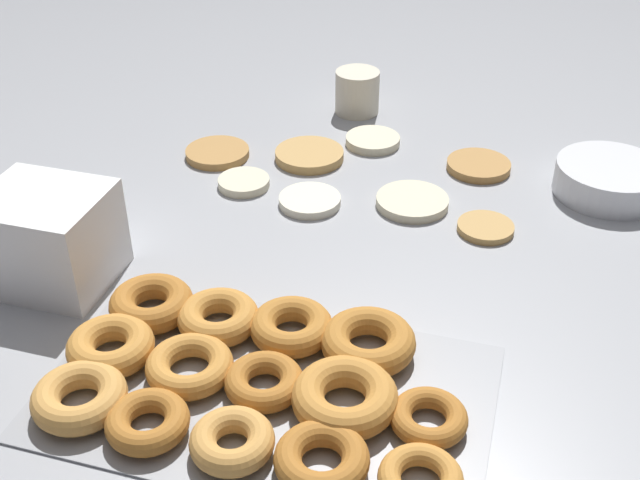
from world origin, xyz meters
TOP-DOWN VIEW (x-y plane):
  - ground_plane at (0.00, 0.00)m, footprint 3.00×3.00m
  - pancake_0 at (0.10, 0.06)m, footprint 0.11×0.11m
  - pancake_1 at (-0.09, 0.16)m, footprint 0.11×0.11m
  - pancake_2 at (0.19, 0.20)m, footprint 0.10×0.10m
  - pancake_3 at (-0.24, 0.13)m, footprint 0.11×0.11m
  - pancake_4 at (-0.05, 0.02)m, footprint 0.09×0.09m
  - pancake_5 at (0.22, 0.02)m, footprint 0.08×0.08m
  - pancake_6 at (-0.16, 0.04)m, footprint 0.08×0.08m
  - pancake_7 at (0.00, 0.24)m, footprint 0.09×0.09m
  - donut_tray at (0.00, -0.37)m, footprint 0.49×0.29m
  - batter_bowl at (0.39, 0.18)m, footprint 0.17×0.17m
  - container_stack at (-0.31, -0.25)m, footprint 0.15×0.14m
  - paper_cup at (-0.06, 0.36)m, footprint 0.08×0.08m

SIDE VIEW (x-z plane):
  - ground_plane at x=0.00m, z-range 0.00..0.00m
  - pancake_5 at x=0.22m, z-range 0.00..0.01m
  - pancake_4 at x=-0.05m, z-range 0.00..0.01m
  - pancake_2 at x=0.19m, z-range 0.00..0.01m
  - pancake_3 at x=-0.24m, z-range 0.00..0.01m
  - pancake_6 at x=-0.16m, z-range 0.00..0.01m
  - pancake_0 at x=0.10m, z-range 0.00..0.01m
  - pancake_7 at x=0.00m, z-range 0.00..0.01m
  - pancake_1 at x=-0.09m, z-range 0.00..0.02m
  - donut_tray at x=0.00m, z-range 0.00..0.04m
  - batter_bowl at x=0.39m, z-range 0.00..0.05m
  - paper_cup at x=-0.06m, z-range 0.00..0.08m
  - container_stack at x=-0.31m, z-range 0.00..0.13m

